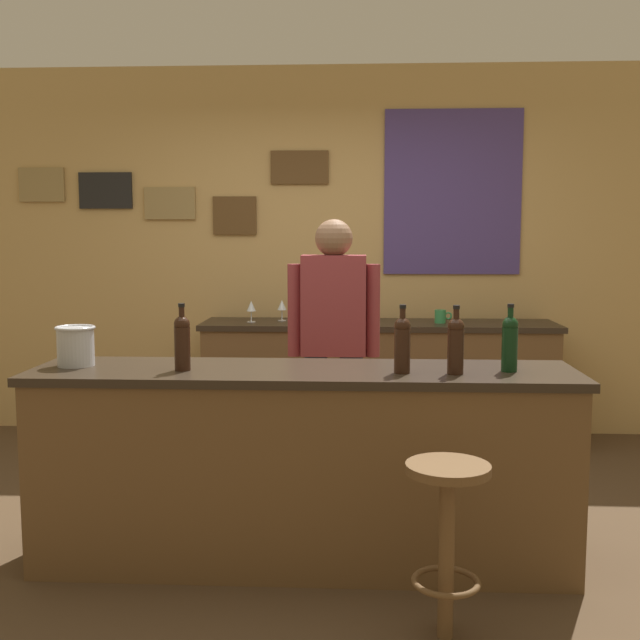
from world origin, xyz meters
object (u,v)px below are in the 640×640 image
at_px(wine_glass_a, 251,307).
at_px(ice_bucket, 76,345).
at_px(wine_bottle_b, 402,343).
at_px(wine_bottle_c, 456,344).
at_px(wine_bottle_a, 182,341).
at_px(wine_glass_c, 346,307).
at_px(wine_glass_b, 282,306).
at_px(bartender, 334,341).
at_px(wine_bottle_d, 510,341).
at_px(bar_stool, 447,521).
at_px(coffee_mug, 441,316).

bearing_deg(wine_glass_a, ice_bucket, -105.30).
bearing_deg(wine_bottle_b, wine_bottle_c, -3.45).
height_order(wine_bottle_a, ice_bucket, wine_bottle_a).
bearing_deg(wine_glass_a, wine_glass_c, 4.17).
bearing_deg(wine_glass_b, bartender, -72.00).
relative_size(wine_bottle_a, ice_bucket, 1.63).
bearing_deg(ice_bucket, wine_bottle_b, -4.11).
xyz_separation_m(wine_bottle_d, wine_glass_a, (-1.46, 2.04, -0.05)).
bearing_deg(bartender, wine_glass_c, 87.83).
relative_size(wine_bottle_b, wine_glass_b, 1.97).
bearing_deg(wine_bottle_b, wine_bottle_d, 7.69).
relative_size(bartender, wine_bottle_a, 5.29).
distance_m(ice_bucket, wine_glass_b, 2.22).
distance_m(bartender, wine_bottle_c, 1.07).
xyz_separation_m(wine_bottle_d, ice_bucket, (-2.01, 0.04, -0.04)).
distance_m(ice_bucket, wine_glass_c, 2.39).
height_order(wine_bottle_c, ice_bucket, wine_bottle_c).
relative_size(bartender, wine_bottle_d, 5.29).
bearing_deg(bar_stool, wine_glass_a, 112.70).
bearing_deg(wine_bottle_c, wine_bottle_a, 178.63).
bearing_deg(wine_glass_b, wine_bottle_d, -59.73).
distance_m(wine_bottle_c, ice_bucket, 1.76).
bearing_deg(bartender, wine_bottle_d, -45.14).
xyz_separation_m(wine_bottle_c, ice_bucket, (-1.75, 0.12, -0.04)).
distance_m(ice_bucket, coffee_mug, 2.77).
bearing_deg(wine_glass_a, bartender, -62.19).
relative_size(ice_bucket, wine_glass_b, 1.21).
relative_size(bartender, wine_bottle_b, 5.29).
distance_m(bar_stool, wine_glass_a, 2.95).
bearing_deg(bar_stool, coffee_mug, 84.61).
height_order(wine_bottle_b, wine_glass_c, wine_bottle_b).
distance_m(bar_stool, wine_bottle_a, 1.41).
xyz_separation_m(wine_bottle_b, wine_bottle_d, (0.48, 0.07, 0.00)).
bearing_deg(bartender, wine_bottle_b, -69.36).
xyz_separation_m(wine_bottle_a, wine_bottle_c, (1.23, -0.03, 0.00)).
relative_size(bar_stool, wine_glass_b, 4.39).
bearing_deg(wine_bottle_a, wine_bottle_c, -1.37).
distance_m(ice_bucket, wine_glass_a, 2.07).
height_order(wine_bottle_a, wine_glass_c, wine_bottle_a).
height_order(wine_bottle_d, coffee_mug, wine_bottle_d).
xyz_separation_m(bartender, wine_glass_b, (-0.43, 1.31, 0.07)).
xyz_separation_m(wine_bottle_a, wine_glass_c, (0.71, 2.14, -0.05)).
bearing_deg(ice_bucket, bar_stool, -22.20).
bearing_deg(wine_glass_c, bartender, -92.17).
xyz_separation_m(bar_stool, wine_bottle_d, (0.34, 0.64, 0.60)).
distance_m(wine_bottle_b, wine_glass_a, 2.32).
height_order(bartender, coffee_mug, bartender).
distance_m(bar_stool, coffee_mug, 2.74).
bearing_deg(wine_bottle_d, wine_bottle_c, -162.41).
height_order(bartender, wine_bottle_c, bartender).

